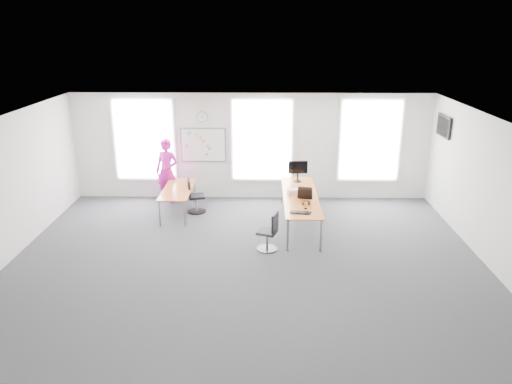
{
  "coord_description": "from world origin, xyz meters",
  "views": [
    {
      "loc": [
        0.37,
        -9.67,
        4.75
      ],
      "look_at": [
        0.18,
        1.2,
        1.1
      ],
      "focal_mm": 35.0,
      "sensor_mm": 36.0,
      "label": 1
    }
  ],
  "objects_px": {
    "keyboard": "(300,213)",
    "monitor": "(298,169)",
    "chair_right": "(269,234)",
    "chair_left": "(194,198)",
    "desk_right": "(300,198)",
    "desk_left": "(178,191)",
    "person": "(167,171)",
    "headphones": "(306,203)"
  },
  "relations": [
    {
      "from": "keyboard",
      "to": "headphones",
      "type": "height_order",
      "value": "headphones"
    },
    {
      "from": "person",
      "to": "headphones",
      "type": "height_order",
      "value": "person"
    },
    {
      "from": "desk_left",
      "to": "person",
      "type": "distance_m",
      "value": 1.06
    },
    {
      "from": "monitor",
      "to": "headphones",
      "type": "bearing_deg",
      "value": -92.34
    },
    {
      "from": "chair_left",
      "to": "headphones",
      "type": "distance_m",
      "value": 3.23
    },
    {
      "from": "desk_left",
      "to": "headphones",
      "type": "bearing_deg",
      "value": -23.38
    },
    {
      "from": "monitor",
      "to": "keyboard",
      "type": "bearing_deg",
      "value": -96.85
    },
    {
      "from": "desk_right",
      "to": "chair_left",
      "type": "height_order",
      "value": "chair_left"
    },
    {
      "from": "headphones",
      "to": "desk_left",
      "type": "bearing_deg",
      "value": 175.05
    },
    {
      "from": "desk_right",
      "to": "headphones",
      "type": "bearing_deg",
      "value": -82.55
    },
    {
      "from": "person",
      "to": "headphones",
      "type": "bearing_deg",
      "value": -15.64
    },
    {
      "from": "desk_right",
      "to": "headphones",
      "type": "xyz_separation_m",
      "value": [
        0.09,
        -0.65,
        0.1
      ]
    },
    {
      "from": "keyboard",
      "to": "monitor",
      "type": "distance_m",
      "value": 2.37
    },
    {
      "from": "keyboard",
      "to": "headphones",
      "type": "relative_size",
      "value": 2.66
    },
    {
      "from": "person",
      "to": "keyboard",
      "type": "height_order",
      "value": "person"
    },
    {
      "from": "chair_right",
      "to": "chair_left",
      "type": "xyz_separation_m",
      "value": [
        -1.97,
        2.33,
        0.01
      ]
    },
    {
      "from": "desk_right",
      "to": "chair_left",
      "type": "distance_m",
      "value": 2.89
    },
    {
      "from": "person",
      "to": "chair_right",
      "type": "bearing_deg",
      "value": -31.42
    },
    {
      "from": "desk_right",
      "to": "desk_left",
      "type": "relative_size",
      "value": 1.69
    },
    {
      "from": "keyboard",
      "to": "chair_right",
      "type": "bearing_deg",
      "value": -141.79
    },
    {
      "from": "chair_right",
      "to": "monitor",
      "type": "relative_size",
      "value": 1.53
    },
    {
      "from": "desk_left",
      "to": "keyboard",
      "type": "bearing_deg",
      "value": -32.24
    },
    {
      "from": "desk_left",
      "to": "person",
      "type": "xyz_separation_m",
      "value": [
        -0.44,
        0.92,
        0.27
      ]
    },
    {
      "from": "chair_right",
      "to": "keyboard",
      "type": "bearing_deg",
      "value": 131.35
    },
    {
      "from": "chair_right",
      "to": "monitor",
      "type": "distance_m",
      "value": 2.83
    },
    {
      "from": "desk_right",
      "to": "chair_left",
      "type": "xyz_separation_m",
      "value": [
        -2.74,
        0.86,
        -0.32
      ]
    },
    {
      "from": "desk_right",
      "to": "keyboard",
      "type": "bearing_deg",
      "value": -93.59
    },
    {
      "from": "desk_left",
      "to": "chair_left",
      "type": "bearing_deg",
      "value": 14.95
    },
    {
      "from": "desk_left",
      "to": "headphones",
      "type": "xyz_separation_m",
      "value": [
        3.24,
        -1.4,
        0.19
      ]
    },
    {
      "from": "chair_left",
      "to": "monitor",
      "type": "distance_m",
      "value": 2.85
    },
    {
      "from": "desk_right",
      "to": "monitor",
      "type": "height_order",
      "value": "monitor"
    },
    {
      "from": "chair_right",
      "to": "headphones",
      "type": "height_order",
      "value": "chair_right"
    },
    {
      "from": "desk_right",
      "to": "desk_left",
      "type": "height_order",
      "value": "desk_right"
    },
    {
      "from": "person",
      "to": "monitor",
      "type": "xyz_separation_m",
      "value": [
        3.6,
        -0.52,
        0.22
      ]
    },
    {
      "from": "headphones",
      "to": "monitor",
      "type": "bearing_deg",
      "value": 111.02
    },
    {
      "from": "chair_left",
      "to": "headphones",
      "type": "relative_size",
      "value": 5.4
    },
    {
      "from": "desk_right",
      "to": "desk_left",
      "type": "distance_m",
      "value": 3.24
    },
    {
      "from": "desk_left",
      "to": "chair_left",
      "type": "distance_m",
      "value": 0.48
    },
    {
      "from": "desk_right",
      "to": "headphones",
      "type": "relative_size",
      "value": 18.82
    },
    {
      "from": "chair_left",
      "to": "desk_left",
      "type": "bearing_deg",
      "value": 91.2
    },
    {
      "from": "desk_right",
      "to": "person",
      "type": "height_order",
      "value": "person"
    },
    {
      "from": "person",
      "to": "monitor",
      "type": "distance_m",
      "value": 3.64
    }
  ]
}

